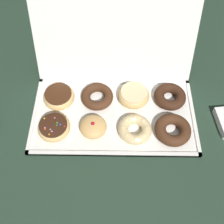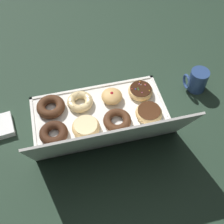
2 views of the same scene
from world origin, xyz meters
TOP-DOWN VIEW (x-y plane):
  - ground_plane at (0.00, 0.00)m, footprint 3.00×3.00m
  - donut_box at (0.00, 0.00)m, footprint 0.57×0.30m
  - box_lid_open at (0.00, 0.22)m, footprint 0.57×0.13m
  - sprinkle_donut_0 at (-0.20, -0.06)m, footprint 0.11×0.11m
  - jelly_filled_donut_1 at (-0.07, -0.06)m, footprint 0.09×0.09m
  - cruller_donut_2 at (0.07, -0.07)m, footprint 0.11×0.11m
  - chocolate_cake_ring_donut_3 at (0.20, -0.07)m, footprint 0.12×0.12m
  - chocolate_frosted_donut_4 at (-0.20, 0.06)m, footprint 0.11×0.11m
  - chocolate_cake_ring_donut_5 at (-0.06, 0.07)m, footprint 0.12×0.12m
  - glazed_ring_donut_6 at (0.07, 0.07)m, footprint 0.11×0.11m
  - chocolate_cake_ring_donut_7 at (0.20, 0.07)m, footprint 0.12×0.12m

SIDE VIEW (x-z plane):
  - ground_plane at x=0.00m, z-range 0.00..0.00m
  - donut_box at x=0.00m, z-range 0.00..0.01m
  - chocolate_cake_ring_donut_5 at x=-0.06m, z-range 0.01..0.04m
  - cruller_donut_2 at x=0.07m, z-range 0.01..0.05m
  - chocolate_cake_ring_donut_7 at x=0.20m, z-range 0.01..0.05m
  - chocolate_cake_ring_donut_3 at x=0.20m, z-range 0.01..0.05m
  - sprinkle_donut_0 at x=-0.20m, z-range 0.01..0.05m
  - chocolate_frosted_donut_4 at x=-0.20m, z-range 0.01..0.05m
  - glazed_ring_donut_6 at x=0.07m, z-range 0.01..0.05m
  - jelly_filled_donut_1 at x=-0.07m, z-range 0.01..0.06m
  - box_lid_open at x=0.00m, z-range 0.00..0.29m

